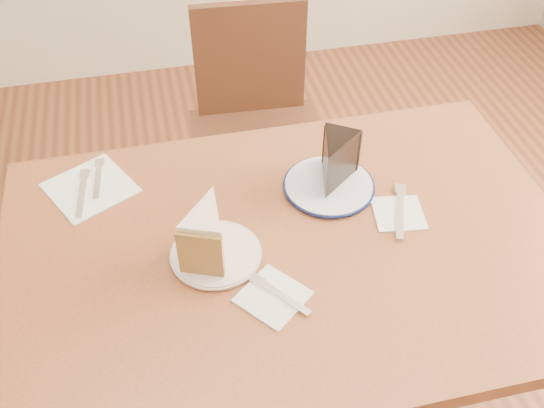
{
  "coord_description": "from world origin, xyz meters",
  "views": [
    {
      "loc": [
        -0.23,
        -0.82,
        1.69
      ],
      "look_at": [
        -0.02,
        0.07,
        0.8
      ],
      "focal_mm": 40.0,
      "sensor_mm": 36.0,
      "label": 1
    }
  ],
  "objects": [
    {
      "name": "plate_cream",
      "position": [
        -0.16,
        -0.0,
        0.76
      ],
      "size": [
        0.18,
        0.18,
        0.01
      ],
      "primitive_type": "cylinder",
      "color": "silver",
      "rests_on": "table"
    },
    {
      "name": "napkin_cream",
      "position": [
        -0.07,
        -0.13,
        0.75
      ],
      "size": [
        0.16,
        0.16,
        0.0
      ],
      "primitive_type": "cube",
      "rotation": [
        0.0,
        0.0,
        0.69
      ],
      "color": "white",
      "rests_on": "table"
    },
    {
      "name": "chair_far",
      "position": [
        0.08,
        0.74,
        0.48
      ],
      "size": [
        0.45,
        0.45,
        0.86
      ],
      "rotation": [
        0.0,
        0.0,
        3.08
      ],
      "color": "black",
      "rests_on": "ground"
    },
    {
      "name": "chocolate_cake",
      "position": [
        0.14,
        0.15,
        0.81
      ],
      "size": [
        0.13,
        0.14,
        0.1
      ],
      "primitive_type": null,
      "rotation": [
        0.0,
        0.0,
        2.57
      ],
      "color": "black",
      "rests_on": "plate_navy"
    },
    {
      "name": "napkin_spare",
      "position": [
        -0.41,
        0.27,
        0.75
      ],
      "size": [
        0.23,
        0.23,
        0.0
      ],
      "primitive_type": "cube",
      "rotation": [
        0.0,
        0.0,
        0.48
      ],
      "color": "white",
      "rests_on": "table"
    },
    {
      "name": "fork_spare",
      "position": [
        -0.39,
        0.29,
        0.76
      ],
      "size": [
        0.03,
        0.14,
        0.0
      ],
      "primitive_type": "cube",
      "rotation": [
        0.0,
        0.0,
        -0.09
      ],
      "color": "silver",
      "rests_on": "napkin_spare"
    },
    {
      "name": "table",
      "position": [
        0.0,
        0.0,
        0.65
      ],
      "size": [
        1.2,
        0.8,
        0.75
      ],
      "color": "#592C18",
      "rests_on": "ground"
    },
    {
      "name": "fork_cream",
      "position": [
        -0.05,
        -0.13,
        0.76
      ],
      "size": [
        0.1,
        0.12,
        0.0
      ],
      "primitive_type": "cube",
      "rotation": [
        0.0,
        0.0,
        0.66
      ],
      "color": "silver",
      "rests_on": "napkin_cream"
    },
    {
      "name": "carrot_cake",
      "position": [
        -0.17,
        0.01,
        0.81
      ],
      "size": [
        0.12,
        0.14,
        0.11
      ],
      "primitive_type": null,
      "rotation": [
        0.0,
        0.0,
        -0.38
      ],
      "color": "white",
      "rests_on": "plate_cream"
    },
    {
      "name": "napkin_navy",
      "position": [
        0.25,
        0.03,
        0.75
      ],
      "size": [
        0.12,
        0.12,
        0.0
      ],
      "primitive_type": "cube",
      "rotation": [
        0.0,
        0.0,
        -0.15
      ],
      "color": "white",
      "rests_on": "table"
    },
    {
      "name": "plate_navy",
      "position": [
        0.13,
        0.15,
        0.76
      ],
      "size": [
        0.2,
        0.2,
        0.01
      ],
      "primitive_type": "cylinder",
      "color": "white",
      "rests_on": "table"
    },
    {
      "name": "knife_spare",
      "position": [
        -0.43,
        0.25,
        0.76
      ],
      "size": [
        0.03,
        0.16,
        0.0
      ],
      "primitive_type": "cube",
      "rotation": [
        0.0,
        0.0,
        -0.09
      ],
      "color": "silver",
      "rests_on": "napkin_spare"
    },
    {
      "name": "knife_navy",
      "position": [
        0.26,
        0.03,
        0.76
      ],
      "size": [
        0.08,
        0.16,
        0.0
      ],
      "primitive_type": "cube",
      "rotation": [
        0.0,
        0.0,
        -0.38
      ],
      "color": "silver",
      "rests_on": "napkin_navy"
    }
  ]
}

